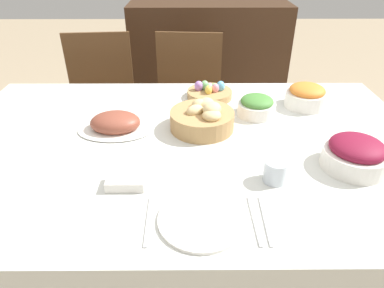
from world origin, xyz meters
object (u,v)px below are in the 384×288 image
at_px(chair_far_center, 188,104).
at_px(ham_platter, 115,124).
at_px(bread_basket, 203,118).
at_px(green_salad_bowl, 257,106).
at_px(chair_far_left, 102,104).
at_px(butter_dish, 126,182).
at_px(knife, 255,220).
at_px(beet_salad_bowl, 355,154).
at_px(drinking_cup, 276,171).
at_px(fork, 148,220).
at_px(spoon, 265,220).
at_px(sideboard, 208,66).
at_px(carrot_bowl, 306,96).
at_px(egg_basket, 210,92).
at_px(dinner_plate, 202,219).

height_order(chair_far_center, ham_platter, chair_far_center).
bearing_deg(bread_basket, green_salad_bowl, 27.22).
distance_m(chair_far_left, butter_dish, 1.29).
bearing_deg(butter_dish, knife, -22.30).
height_order(chair_far_left, green_salad_bowl, chair_far_left).
bearing_deg(beet_salad_bowl, drinking_cup, -165.16).
xyz_separation_m(green_salad_bowl, beet_salad_bowl, (0.26, -0.40, 0.01)).
bearing_deg(bread_basket, beet_salad_bowl, -28.82).
xyz_separation_m(beet_salad_bowl, fork, (-0.67, -0.25, -0.05)).
bearing_deg(beet_salad_bowl, chair_far_center, 117.19).
relative_size(chair_far_center, butter_dish, 7.78).
xyz_separation_m(ham_platter, spoon, (0.51, -0.52, -0.02)).
xyz_separation_m(sideboard, drinking_cup, (0.12, -1.92, 0.30)).
relative_size(chair_far_center, bread_basket, 3.60).
bearing_deg(sideboard, bread_basket, -93.70).
xyz_separation_m(ham_platter, carrot_bowl, (0.83, 0.22, 0.02)).
relative_size(ham_platter, carrot_bowl, 1.66).
height_order(chair_far_left, butter_dish, chair_far_left).
height_order(drinking_cup, butter_dish, drinking_cup).
xyz_separation_m(bread_basket, egg_basket, (0.04, 0.31, -0.02)).
bearing_deg(butter_dish, egg_basket, 66.62).
height_order(chair_far_center, dinner_plate, chair_far_center).
height_order(green_salad_bowl, dinner_plate, green_salad_bowl).
bearing_deg(chair_far_center, carrot_bowl, -44.16).
distance_m(green_salad_bowl, beet_salad_bowl, 0.47).
bearing_deg(chair_far_center, bread_basket, -80.80).
relative_size(bread_basket, ham_platter, 0.83).
bearing_deg(egg_basket, green_salad_bowl, -43.92).
relative_size(green_salad_bowl, knife, 0.85).
xyz_separation_m(spoon, drinking_cup, (0.06, 0.18, 0.03)).
height_order(ham_platter, knife, ham_platter).
bearing_deg(ham_platter, drinking_cup, -30.80).
xyz_separation_m(drinking_cup, butter_dish, (-0.47, -0.02, -0.02)).
distance_m(ham_platter, beet_salad_bowl, 0.89).
xyz_separation_m(chair_far_left, drinking_cup, (0.85, -1.17, 0.31)).
relative_size(dinner_plate, butter_dish, 2.05).
relative_size(knife, spoon, 1.00).
height_order(egg_basket, beet_salad_bowl, beet_salad_bowl).
xyz_separation_m(dinner_plate, butter_dish, (-0.23, 0.15, 0.01)).
xyz_separation_m(sideboard, fork, (-0.27, -2.10, 0.27)).
bearing_deg(ham_platter, butter_dish, -74.81).
bearing_deg(spoon, sideboard, 92.52).
bearing_deg(drinking_cup, sideboard, 93.45).
distance_m(beet_salad_bowl, knife, 0.45).
bearing_deg(spoon, green_salad_bowl, 83.98).
distance_m(chair_far_center, knife, 1.40).
height_order(sideboard, butter_dish, sideboard).
relative_size(sideboard, bread_basket, 4.84).
relative_size(beet_salad_bowl, butter_dish, 1.80).
bearing_deg(sideboard, fork, -97.29).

